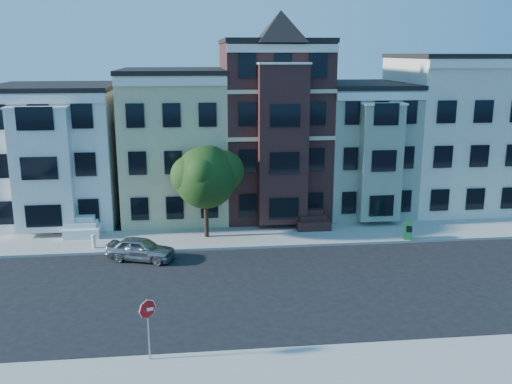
{
  "coord_description": "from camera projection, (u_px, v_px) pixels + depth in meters",
  "views": [
    {
      "loc": [
        -5.77,
        -26.03,
        11.45
      ],
      "look_at": [
        -2.47,
        3.16,
        4.2
      ],
      "focal_mm": 40.0,
      "sensor_mm": 36.0,
      "label": 1
    }
  ],
  "objects": [
    {
      "name": "near_sidewalk",
      "position": [
        358.0,
        373.0,
        20.75
      ],
      "size": [
        60.0,
        4.0,
        0.15
      ],
      "primitive_type": "cube",
      "color": "#9E9B93",
      "rests_on": "ground"
    },
    {
      "name": "house_white",
      "position": [
        60.0,
        154.0,
        39.76
      ],
      "size": [
        8.0,
        9.0,
        9.0
      ],
      "primitive_type": "cube",
      "color": "white",
      "rests_on": "ground"
    },
    {
      "name": "fire_hydrant",
      "position": [
        94.0,
        242.0,
        33.67
      ],
      "size": [
        0.3,
        0.3,
        0.67
      ],
      "primitive_type": "cylinder",
      "rotation": [
        0.0,
        0.0,
        -0.32
      ],
      "color": "silver",
      "rests_on": "far_sidewalk"
    },
    {
      "name": "stop_sign",
      "position": [
        148.0,
        326.0,
        21.2
      ],
      "size": [
        0.75,
        0.31,
        2.74
      ],
      "primitive_type": null,
      "rotation": [
        0.0,
        0.0,
        0.28
      ],
      "color": "#B50A0E",
      "rests_on": "near_sidewalk"
    },
    {
      "name": "parked_car",
      "position": [
        141.0,
        249.0,
        32.05
      ],
      "size": [
        4.15,
        2.73,
        1.31
      ],
      "primitive_type": "imported",
      "rotation": [
        0.0,
        0.0,
        1.24
      ],
      "color": "#999C9F",
      "rests_on": "ground"
    },
    {
      "name": "newspaper_box",
      "position": [
        408.0,
        230.0,
        35.2
      ],
      "size": [
        0.62,
        0.59,
        1.11
      ],
      "primitive_type": "cube",
      "rotation": [
        0.0,
        0.0,
        -0.35
      ],
      "color": "#185E2E",
      "rests_on": "far_sidewalk"
    },
    {
      "name": "house_cream",
      "position": [
        451.0,
        133.0,
        42.63
      ],
      "size": [
        8.0,
        9.0,
        11.0
      ],
      "primitive_type": "cube",
      "color": "silver",
      "rests_on": "ground"
    },
    {
      "name": "ground",
      "position": [
        312.0,
        287.0,
        28.49
      ],
      "size": [
        120.0,
        120.0,
        0.0
      ],
      "primitive_type": "plane",
      "color": "black"
    },
    {
      "name": "house_green",
      "position": [
        359.0,
        148.0,
        42.11
      ],
      "size": [
        6.0,
        9.0,
        9.0
      ],
      "primitive_type": "cube",
      "color": "gray",
      "rests_on": "ground"
    },
    {
      "name": "street_tree",
      "position": [
        206.0,
        182.0,
        34.99
      ],
      "size": [
        7.59,
        7.59,
        7.07
      ],
      "primitive_type": null,
      "rotation": [
        0.0,
        0.0,
        -0.3
      ],
      "color": "#234515",
      "rests_on": "far_sidewalk"
    },
    {
      "name": "house_yellow",
      "position": [
        175.0,
        145.0,
        40.51
      ],
      "size": [
        7.0,
        9.0,
        10.0
      ],
      "primitive_type": "cube",
      "color": "beige",
      "rests_on": "ground"
    },
    {
      "name": "far_sidewalk",
      "position": [
        286.0,
        236.0,
        36.19
      ],
      "size": [
        60.0,
        4.0,
        0.15
      ],
      "primitive_type": "cube",
      "color": "#9E9B93",
      "rests_on": "ground"
    },
    {
      "name": "house_brown",
      "position": [
        272.0,
        129.0,
        41.04
      ],
      "size": [
        7.0,
        9.0,
        12.0
      ],
      "primitive_type": "cube",
      "color": "#3A1B1A",
      "rests_on": "ground"
    }
  ]
}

